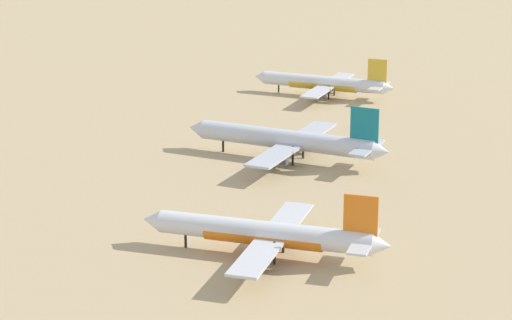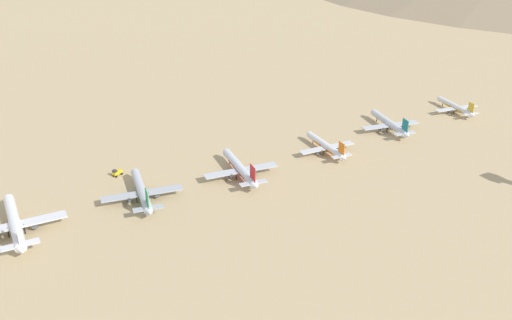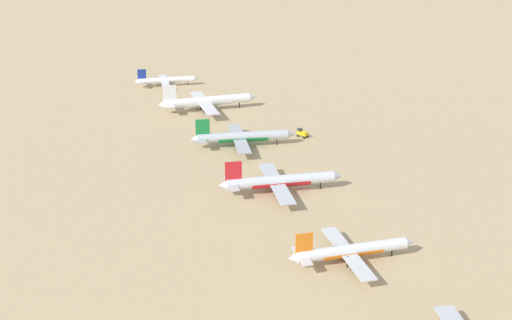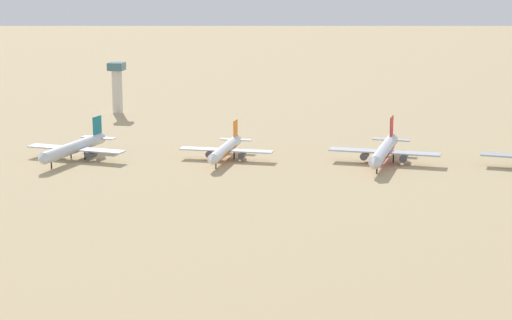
# 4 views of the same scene
# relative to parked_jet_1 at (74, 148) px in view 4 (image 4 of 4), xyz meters

# --- Properties ---
(ground_plane) EXTENTS (2026.53, 2026.53, 0.00)m
(ground_plane) POSITION_rel_parked_jet_1_xyz_m (-7.88, 109.47, -4.54)
(ground_plane) COLOR tan
(parked_jet_1) EXTENTS (46.50, 38.10, 13.49)m
(parked_jet_1) POSITION_rel_parked_jet_1_xyz_m (0.00, 0.00, 0.00)
(parked_jet_1) COLOR silver
(parked_jet_1) RESTS_ON ground
(parked_jet_2) EXTENTS (42.41, 34.46, 12.23)m
(parked_jet_2) POSITION_rel_parked_jet_1_xyz_m (-7.84, 54.19, -0.47)
(parked_jet_2) COLOR silver
(parked_jet_2) RESTS_ON ground
(parked_jet_3) EXTENTS (49.08, 40.03, 14.16)m
(parked_jet_3) POSITION_rel_parked_jet_1_xyz_m (-10.59, 110.95, 0.17)
(parked_jet_3) COLOR silver
(parked_jet_3) RESTS_ON ground
(control_tower) EXTENTS (7.20, 7.20, 23.84)m
(control_tower) POSITION_rel_parked_jet_1_xyz_m (-103.65, -15.25, 8.99)
(control_tower) COLOR beige
(control_tower) RESTS_ON ground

